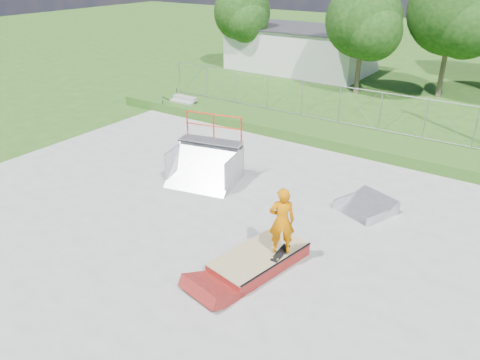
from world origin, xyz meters
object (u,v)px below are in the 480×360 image
object	(u,v)px
flat_bank_ramp	(366,206)
skater	(282,223)
grind_box	(259,260)
quarter_pipe	(203,153)

from	to	relation	value
flat_bank_ramp	skater	size ratio (longest dim) A/B	0.85
grind_box	skater	world-z (taller)	skater
flat_bank_ramp	skater	world-z (taller)	skater
skater	grind_box	bearing A→B (deg)	-6.73
grind_box	quarter_pipe	size ratio (longest dim) A/B	1.23
grind_box	flat_bank_ramp	world-z (taller)	flat_bank_ramp
quarter_pipe	skater	xyz separation A→B (m)	(5.04, -3.02, 0.19)
grind_box	quarter_pipe	distance (m)	5.69
grind_box	flat_bank_ramp	bearing A→B (deg)	85.14
quarter_pipe	flat_bank_ramp	world-z (taller)	quarter_pipe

